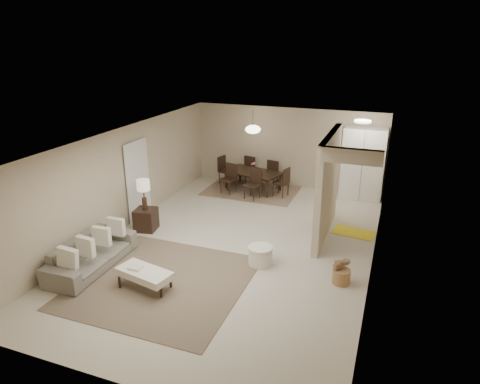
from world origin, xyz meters
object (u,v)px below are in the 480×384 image
at_px(sofa, 91,254).
at_px(wicker_basket, 341,276).
at_px(pantry_cabinet, 363,164).
at_px(round_pouf, 260,256).
at_px(ottoman_bench, 144,274).
at_px(dining_table, 252,181).
at_px(side_table, 146,219).

bearing_deg(sofa, wicker_basket, -78.02).
height_order(pantry_cabinet, round_pouf, pantry_cabinet).
distance_m(pantry_cabinet, ottoman_bench, 7.30).
bearing_deg(round_pouf, ottoman_bench, -137.56).
xyz_separation_m(pantry_cabinet, round_pouf, (-1.56, -4.81, -0.85)).
relative_size(round_pouf, dining_table, 0.31).
xyz_separation_m(pantry_cabinet, wicker_basket, (0.14, -4.96, -0.90)).
distance_m(round_pouf, dining_table, 4.68).
xyz_separation_m(ottoman_bench, wicker_basket, (3.48, 1.49, -0.16)).
height_order(ottoman_bench, side_table, side_table).
xyz_separation_m(sofa, side_table, (0.05, 1.99, -0.04)).
distance_m(round_pouf, wicker_basket, 1.71).
xyz_separation_m(round_pouf, dining_table, (-1.67, 4.36, 0.09)).
height_order(round_pouf, dining_table, dining_table).
bearing_deg(sofa, round_pouf, -69.18).
height_order(pantry_cabinet, dining_table, pantry_cabinet).
height_order(round_pouf, wicker_basket, round_pouf).
xyz_separation_m(ottoman_bench, side_table, (-1.41, 2.29, -0.04)).
distance_m(wicker_basket, dining_table, 5.64).
xyz_separation_m(sofa, ottoman_bench, (1.46, -0.30, -0.00)).
relative_size(round_pouf, wicker_basket, 1.51).
relative_size(ottoman_bench, side_table, 2.12).
bearing_deg(dining_table, ottoman_bench, -76.73).
bearing_deg(round_pouf, dining_table, 110.99).
xyz_separation_m(pantry_cabinet, sofa, (-4.80, -6.15, -0.74)).
bearing_deg(ottoman_bench, round_pouf, 54.20).
distance_m(ottoman_bench, dining_table, 6.00).
distance_m(sofa, ottoman_bench, 1.49).
bearing_deg(round_pouf, pantry_cabinet, 72.06).
height_order(ottoman_bench, dining_table, dining_table).
relative_size(sofa, wicker_basket, 6.18).
relative_size(ottoman_bench, wicker_basket, 3.35).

